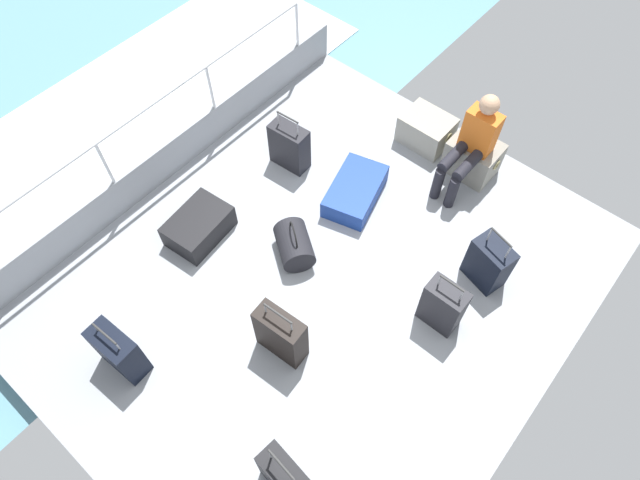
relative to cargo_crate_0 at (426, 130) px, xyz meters
name	(u,v)px	position (x,y,z in m)	size (l,w,h in m)	color
ground_plane	(324,281)	(0.30, -2.17, -0.21)	(4.40, 5.20, 0.06)	gray
gunwale_port	(172,156)	(-1.87, -2.17, 0.05)	(0.06, 5.20, 0.45)	gray
railing_port	(159,119)	(-1.87, -2.17, 0.60)	(0.04, 4.20, 1.02)	silver
sea_wake	(106,130)	(-3.30, -2.17, -0.52)	(12.00, 12.00, 0.01)	#598C9E
cargo_crate_0	(426,130)	(0.00, 0.00, 0.00)	(0.59, 0.43, 0.35)	gray
cargo_crate_1	(473,157)	(0.63, -0.04, 0.03)	(0.57, 0.41, 0.42)	gray
passenger_seated	(472,143)	(0.63, -0.23, 0.42)	(0.34, 0.66, 1.12)	orange
suitcase_0	(285,477)	(1.27, -3.77, 0.10)	(0.44, 0.24, 0.77)	black
suitcase_1	(355,191)	(-0.10, -1.18, -0.06)	(0.66, 0.87, 0.23)	navy
suitcase_2	(281,334)	(0.46, -2.94, 0.12)	(0.47, 0.23, 0.73)	black
suitcase_3	(119,351)	(-0.51, -3.96, 0.09)	(0.46, 0.25, 0.66)	black
suitcase_4	(488,263)	(1.46, -1.13, 0.09)	(0.43, 0.34, 0.73)	black
suitcase_5	(199,226)	(-1.02, -2.57, -0.04)	(0.51, 0.69, 0.28)	black
suitcase_6	(443,306)	(1.38, -1.79, 0.11)	(0.37, 0.22, 0.72)	black
suitcase_7	(289,146)	(-0.96, -1.26, 0.10)	(0.44, 0.25, 0.72)	black
duffel_bag	(294,245)	(-0.12, -2.12, -0.01)	(0.56, 0.53, 0.48)	black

